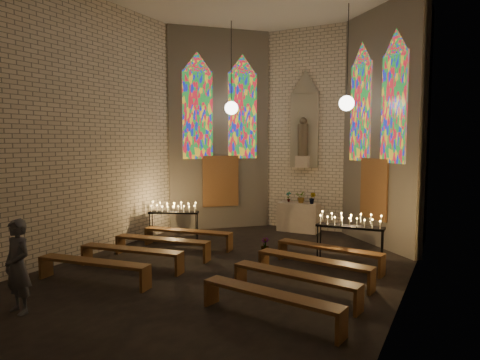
% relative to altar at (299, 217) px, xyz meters
% --- Properties ---
extents(floor, '(12.00, 12.00, 0.00)m').
position_rel_altar_xyz_m(floor, '(0.00, -5.45, -0.50)').
color(floor, black).
rests_on(floor, ground).
extents(room, '(8.22, 12.43, 7.00)m').
position_rel_altar_xyz_m(room, '(-0.00, -2.08, 3.22)').
color(room, beige).
rests_on(room, ground).
extents(altar, '(1.40, 0.60, 1.00)m').
position_rel_altar_xyz_m(altar, '(0.00, 0.00, 0.00)').
color(altar, beige).
rests_on(altar, ground).
extents(flower_vase_left, '(0.21, 0.17, 0.36)m').
position_rel_altar_xyz_m(flower_vase_left, '(-0.40, 0.04, 0.68)').
color(flower_vase_left, '#4C723F').
rests_on(flower_vase_left, altar).
extents(flower_vase_center, '(0.40, 0.35, 0.41)m').
position_rel_altar_xyz_m(flower_vase_center, '(0.08, 0.03, 0.71)').
color(flower_vase_center, '#4C723F').
rests_on(flower_vase_center, altar).
extents(flower_vase_right, '(0.23, 0.19, 0.40)m').
position_rel_altar_xyz_m(flower_vase_right, '(0.49, -0.05, 0.70)').
color(flower_vase_right, '#4C723F').
rests_on(flower_vase_right, altar).
extents(aisle_flower_pot, '(0.24, 0.24, 0.41)m').
position_rel_altar_xyz_m(aisle_flower_pot, '(0.13, -3.10, -0.29)').
color(aisle_flower_pot, '#4C723F').
rests_on(aisle_flower_pot, ground).
extents(votive_stand_left, '(1.56, 0.98, 1.14)m').
position_rel_altar_xyz_m(votive_stand_left, '(-3.00, -3.10, 0.48)').
color(votive_stand_left, black).
rests_on(votive_stand_left, ground).
extents(votive_stand_right, '(1.70, 0.50, 1.23)m').
position_rel_altar_xyz_m(votive_stand_right, '(2.50, -3.15, 0.56)').
color(votive_stand_right, black).
rests_on(votive_stand_right, ground).
extents(pew_left_0, '(2.72, 0.76, 0.52)m').
position_rel_altar_xyz_m(pew_left_0, '(-2.11, -3.64, -0.08)').
color(pew_left_0, '#593719').
rests_on(pew_left_0, ground).
extents(pew_right_0, '(2.72, 0.76, 0.52)m').
position_rel_altar_xyz_m(pew_right_0, '(2.11, -3.64, -0.08)').
color(pew_right_0, '#593719').
rests_on(pew_right_0, ground).
extents(pew_left_1, '(2.72, 0.76, 0.52)m').
position_rel_altar_xyz_m(pew_left_1, '(-2.11, -4.84, -0.08)').
color(pew_left_1, '#593719').
rests_on(pew_left_1, ground).
extents(pew_right_1, '(2.72, 0.76, 0.52)m').
position_rel_altar_xyz_m(pew_right_1, '(2.11, -4.84, -0.08)').
color(pew_right_1, '#593719').
rests_on(pew_right_1, ground).
extents(pew_left_2, '(2.72, 0.76, 0.52)m').
position_rel_altar_xyz_m(pew_left_2, '(-2.11, -6.04, -0.08)').
color(pew_left_2, '#593719').
rests_on(pew_left_2, ground).
extents(pew_right_2, '(2.72, 0.76, 0.52)m').
position_rel_altar_xyz_m(pew_right_2, '(2.11, -6.04, -0.08)').
color(pew_right_2, '#593719').
rests_on(pew_right_2, ground).
extents(pew_left_3, '(2.72, 0.76, 0.52)m').
position_rel_altar_xyz_m(pew_left_3, '(-2.11, -7.24, -0.08)').
color(pew_left_3, '#593719').
rests_on(pew_left_3, ground).
extents(pew_right_3, '(2.72, 0.76, 0.52)m').
position_rel_altar_xyz_m(pew_right_3, '(2.11, -7.24, -0.08)').
color(pew_right_3, '#593719').
rests_on(pew_right_3, ground).
extents(visitor, '(0.66, 0.47, 1.72)m').
position_rel_altar_xyz_m(visitor, '(-2.07, -9.03, 0.36)').
color(visitor, '#44454D').
rests_on(visitor, ground).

